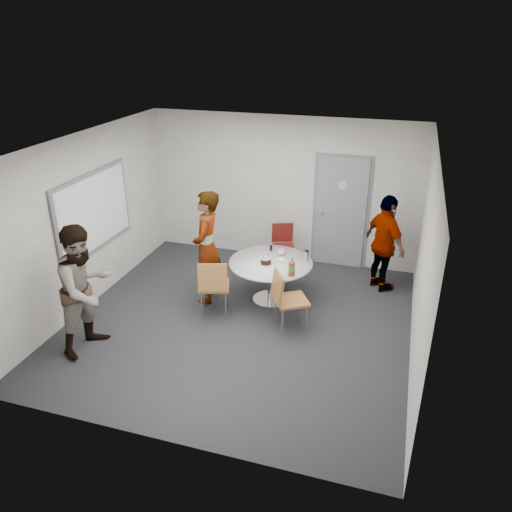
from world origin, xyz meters
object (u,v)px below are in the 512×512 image
(person_main, at_px, (207,247))
(person_left, at_px, (85,289))
(person_right, at_px, (385,244))
(chair_near_left, at_px, (213,283))
(whiteboard, at_px, (94,212))
(door, at_px, (341,213))
(table, at_px, (272,267))
(chair_near_right, at_px, (285,295))
(chair_far, at_px, (283,242))

(person_main, distance_m, person_left, 2.01)
(person_right, bearing_deg, chair_near_left, 85.90)
(whiteboard, height_order, person_right, whiteboard)
(person_left, height_order, person_right, person_left)
(door, height_order, person_main, door)
(table, height_order, person_left, person_left)
(person_main, distance_m, person_right, 2.93)
(chair_near_right, distance_m, chair_far, 2.09)
(door, height_order, person_right, door)
(door, distance_m, chair_far, 1.17)
(door, height_order, chair_near_right, door)
(table, bearing_deg, person_left, -136.33)
(chair_near_right, relative_size, chair_far, 1.11)
(table, bearing_deg, person_right, 29.63)
(door, xyz_separation_m, table, (-0.82, -1.70, -0.42))
(chair_near_right, xyz_separation_m, person_main, (-1.41, 0.53, 0.34))
(chair_near_right, bearing_deg, chair_far, 164.54)
(chair_near_right, height_order, person_right, person_right)
(chair_far, relative_size, person_right, 0.51)
(chair_far, bearing_deg, chair_near_right, 84.83)
(door, relative_size, chair_far, 2.49)
(chair_far, height_order, person_right, person_right)
(whiteboard, height_order, person_left, whiteboard)
(chair_near_left, xyz_separation_m, person_main, (-0.29, 0.49, 0.34))
(chair_near_left, xyz_separation_m, person_right, (2.38, 1.68, 0.25))
(person_right, bearing_deg, door, 9.04)
(chair_near_left, relative_size, person_left, 0.52)
(chair_near_left, bearing_deg, chair_near_right, -19.50)
(table, xyz_separation_m, chair_near_left, (-0.71, -0.73, -0.02))
(person_left, relative_size, person_right, 1.10)
(chair_near_left, relative_size, person_main, 0.52)
(door, relative_size, whiteboard, 1.12)
(chair_near_left, bearing_deg, table, 28.09)
(door, relative_size, person_left, 1.16)
(chair_near_left, height_order, chair_near_right, chair_near_left)
(door, distance_m, person_right, 1.15)
(person_main, bearing_deg, person_right, 105.48)
(door, xyz_separation_m, person_right, (0.85, -0.75, -0.19))
(chair_near_right, height_order, chair_far, chair_near_right)
(chair_far, distance_m, person_right, 1.86)
(whiteboard, bearing_deg, chair_near_left, -4.37)
(chair_near_right, distance_m, person_left, 2.75)
(person_left, bearing_deg, door, -25.29)
(person_left, bearing_deg, chair_near_left, -34.78)
(whiteboard, xyz_separation_m, chair_near_right, (3.15, -0.19, -0.87))
(door, height_order, chair_near_left, door)
(chair_near_left, bearing_deg, person_right, 17.51)
(chair_far, xyz_separation_m, person_right, (1.80, -0.30, 0.32))
(chair_near_left, distance_m, person_main, 0.67)
(whiteboard, bearing_deg, chair_far, 35.06)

